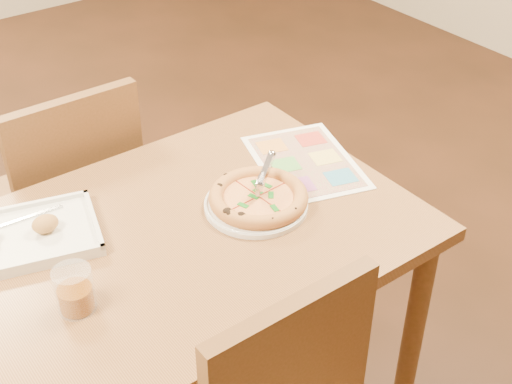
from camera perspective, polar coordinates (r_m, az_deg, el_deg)
dining_table at (r=1.87m, az=-7.18°, el=-5.81°), size 1.30×0.85×0.72m
chair_far at (r=2.35m, az=-14.54°, el=0.89°), size 0.42×0.42×0.47m
plate at (r=1.90m, az=0.00°, el=-1.04°), size 0.29×0.29×0.01m
pizza at (r=1.89m, az=0.20°, el=-0.44°), size 0.27×0.27×0.04m
pizza_cutter at (r=1.90m, az=0.67°, el=1.47°), size 0.12×0.08×0.08m
appetizer_tray at (r=1.87m, az=-18.16°, el=-3.49°), size 0.42×0.34×0.06m
glass_tumbler at (r=1.64m, az=-14.29°, el=-7.78°), size 0.09×0.09×0.11m
menu at (r=2.09m, az=3.95°, el=2.44°), size 0.37×0.45×0.00m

